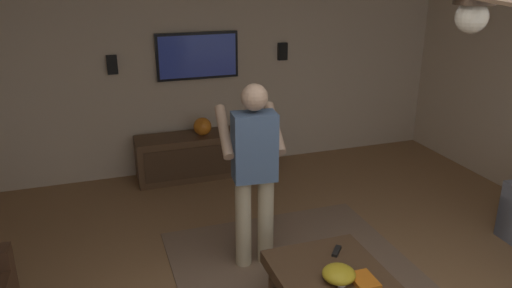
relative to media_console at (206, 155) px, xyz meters
name	(u,v)px	position (x,y,z in m)	size (l,w,h in m)	color
wall_back_tv	(210,65)	(0.33, -0.18, 1.06)	(0.10, 6.43, 2.68)	#C6B299
media_console	(206,155)	(0.00, 0.00, 0.00)	(0.45, 1.70, 0.55)	#513823
tv	(198,56)	(0.24, 0.00, 1.20)	(0.05, 1.01, 0.57)	black
person_standing	(254,166)	(-2.05, 0.05, 0.66)	(0.57, 0.57, 1.64)	#C6B793
bowl	(339,274)	(-3.05, -0.25, 0.18)	(0.24, 0.24, 0.11)	gold
remote_white	(345,281)	(-3.08, -0.28, 0.14)	(0.15, 0.04, 0.02)	white
remote_black	(337,251)	(-2.71, -0.41, 0.14)	(0.15, 0.04, 0.02)	black
book	(364,281)	(-3.13, -0.41, 0.14)	(0.22, 0.16, 0.04)	orange
vase_round	(202,126)	(-0.03, 0.03, 0.39)	(0.22, 0.22, 0.22)	orange
wall_speaker_left	(283,51)	(0.25, -1.12, 1.19)	(0.06, 0.12, 0.22)	black
wall_speaker_right	(112,65)	(0.25, 1.01, 1.15)	(0.06, 0.12, 0.22)	black
ceiling_fan	(473,2)	(-3.64, -0.56, 2.08)	(1.16, 1.17, 0.46)	#4C3828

